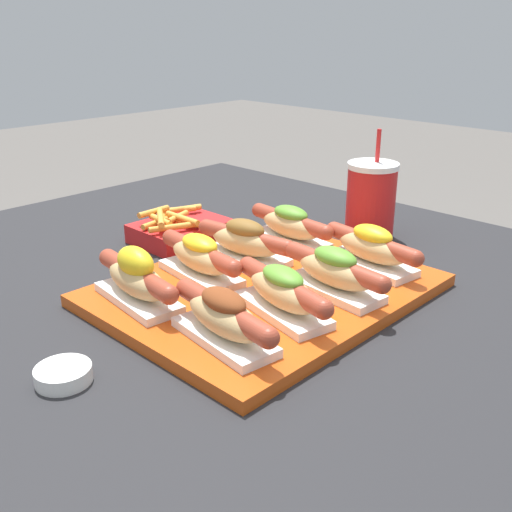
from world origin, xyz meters
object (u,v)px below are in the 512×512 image
hot_dog_0 (224,317)px  hot_dog_1 (283,291)px  sauce_bowl (63,374)px  hot_dog_5 (200,257)px  hot_dog_7 (291,225)px  drink_cup (371,200)px  hot_dog_4 (137,278)px  hot_dog_3 (372,247)px  fries_basket (180,229)px  hot_dog_6 (245,241)px  serving_tray (266,290)px  hot_dog_2 (334,271)px

hot_dog_0 → hot_dog_1: 0.10m
sauce_bowl → hot_dog_5: bearing=16.6°
hot_dog_0 → sauce_bowl: (-0.17, 0.09, -0.04)m
hot_dog_7 → drink_cup: size_ratio=0.96×
drink_cup → hot_dog_4: bearing=174.5°
hot_dog_1 → hot_dog_3: size_ratio=0.99×
hot_dog_7 → hot_dog_0: bearing=-151.8°
sauce_bowl → drink_cup: bearing=2.8°
sauce_bowl → fries_basket: size_ratio=0.38×
drink_cup → hot_dog_5: bearing=172.3°
hot_dog_6 → hot_dog_7: size_ratio=1.00×
hot_dog_5 → sauce_bowl: size_ratio=2.98×
hot_dog_0 → drink_cup: size_ratio=0.95×
hot_dog_6 → serving_tray: bearing=-117.2°
serving_tray → hot_dog_4: (-0.17, 0.09, 0.04)m
hot_dog_4 → drink_cup: (0.50, -0.05, 0.02)m
hot_dog_1 → hot_dog_5: bearing=88.3°
hot_dog_1 → hot_dog_3: (0.22, 0.01, 0.00)m
sauce_bowl → fries_basket: bearing=34.9°
hot_dog_0 → hot_dog_5: size_ratio=1.00×
hot_dog_2 → fries_basket: (0.02, 0.37, -0.03)m
serving_tray → hot_dog_7: 0.19m
hot_dog_4 → serving_tray: bearing=-27.5°
hot_dog_1 → sauce_bowl: size_ratio=2.94×
hot_dog_7 → fries_basket: hot_dog_7 is taller
hot_dog_1 → sauce_bowl: 0.29m
hot_dog_1 → sauce_bowl: hot_dog_1 is taller
fries_basket → serving_tray: bearing=-103.1°
hot_dog_0 → hot_dog_1: size_ratio=1.01×
hot_dog_5 → hot_dog_6: (0.09, -0.00, 0.00)m
hot_dog_4 → fries_basket: hot_dog_4 is taller
hot_dog_3 → hot_dog_5: bearing=142.5°
sauce_bowl → fries_basket: 0.48m
hot_dog_1 → fries_basket: bearing=71.8°
hot_dog_0 → hot_dog_6: 0.27m
drink_cup → hot_dog_0: bearing=-166.3°
hot_dog_5 → drink_cup: (0.38, -0.05, 0.02)m
hot_dog_7 → hot_dog_4: bearing=-179.2°
hot_dog_2 → hot_dog_6: bearing=90.6°
fries_basket → drink_cup: bearing=-42.8°
hot_dog_6 → hot_dog_3: bearing=-53.9°
serving_tray → hot_dog_3: 0.19m
hot_dog_3 → hot_dog_4: hot_dog_4 is taller
hot_dog_4 → hot_dog_5: bearing=1.6°
hot_dog_1 → hot_dog_4: size_ratio=0.99×
hot_dog_1 → sauce_bowl: (-0.27, 0.09, -0.04)m
hot_dog_3 → fries_basket: (-0.10, 0.36, -0.03)m
hot_dog_1 → drink_cup: drink_cup is taller
drink_cup → fries_basket: 0.36m
hot_dog_2 → drink_cup: bearing=24.7°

